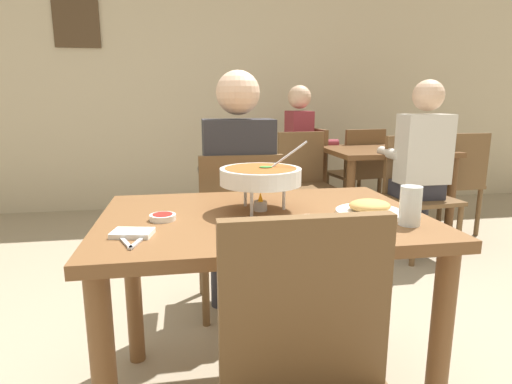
{
  "coord_description": "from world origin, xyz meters",
  "views": [
    {
      "loc": [
        -0.27,
        -1.44,
        1.16
      ],
      "look_at": [
        0.0,
        0.15,
        0.81
      ],
      "focal_mm": 29.44,
      "sensor_mm": 36.0,
      "label": 1
    }
  ],
  "objects_px": {
    "curry_bowl": "(260,177)",
    "patron_bg_middle": "(420,159)",
    "diner_main": "(238,181)",
    "sauce_dish": "(163,217)",
    "chair_bg_right": "(305,178)",
    "patron_bg_left": "(302,145)",
    "chair_diner_main": "(239,225)",
    "appetizer_plate": "(369,209)",
    "chair_bg_window": "(358,168)",
    "rice_plate": "(310,227)",
    "chair_bg_left": "(307,169)",
    "dining_table_main": "(263,246)",
    "drink_glass": "(410,208)",
    "chair_bg_middle": "(415,187)",
    "chair_bg_corner": "(455,177)",
    "dining_table_far": "(384,164)"
  },
  "relations": [
    {
      "from": "sauce_dish",
      "to": "drink_glass",
      "type": "relative_size",
      "value": 0.69
    },
    {
      "from": "patron_bg_middle",
      "to": "patron_bg_left",
      "type": "bearing_deg",
      "value": 117.34
    },
    {
      "from": "chair_diner_main",
      "to": "dining_table_main",
      "type": "bearing_deg",
      "value": -90.0
    },
    {
      "from": "curry_bowl",
      "to": "chair_bg_corner",
      "type": "height_order",
      "value": "curry_bowl"
    },
    {
      "from": "curry_bowl",
      "to": "patron_bg_middle",
      "type": "bearing_deg",
      "value": 42.75
    },
    {
      "from": "chair_bg_window",
      "to": "patron_bg_middle",
      "type": "xyz_separation_m",
      "value": [
        0.02,
        -1.06,
        0.24
      ]
    },
    {
      "from": "rice_plate",
      "to": "drink_glass",
      "type": "distance_m",
      "value": 0.35
    },
    {
      "from": "chair_bg_middle",
      "to": "chair_bg_window",
      "type": "relative_size",
      "value": 1.0
    },
    {
      "from": "diner_main",
      "to": "rice_plate",
      "type": "relative_size",
      "value": 5.46
    },
    {
      "from": "diner_main",
      "to": "drink_glass",
      "type": "bearing_deg",
      "value": -64.36
    },
    {
      "from": "chair_diner_main",
      "to": "chair_bg_window",
      "type": "bearing_deg",
      "value": 50.92
    },
    {
      "from": "curry_bowl",
      "to": "patron_bg_middle",
      "type": "relative_size",
      "value": 0.25
    },
    {
      "from": "rice_plate",
      "to": "patron_bg_middle",
      "type": "xyz_separation_m",
      "value": [
        1.34,
        1.63,
        -0.03
      ]
    },
    {
      "from": "dining_table_main",
      "to": "diner_main",
      "type": "height_order",
      "value": "diner_main"
    },
    {
      "from": "chair_diner_main",
      "to": "drink_glass",
      "type": "relative_size",
      "value": 6.92
    },
    {
      "from": "dining_table_main",
      "to": "curry_bowl",
      "type": "height_order",
      "value": "curry_bowl"
    },
    {
      "from": "chair_diner_main",
      "to": "drink_glass",
      "type": "distance_m",
      "value": 1.06
    },
    {
      "from": "appetizer_plate",
      "to": "patron_bg_left",
      "type": "xyz_separation_m",
      "value": [
        0.48,
        2.58,
        -0.03
      ]
    },
    {
      "from": "appetizer_plate",
      "to": "sauce_dish",
      "type": "relative_size",
      "value": 2.67
    },
    {
      "from": "rice_plate",
      "to": "dining_table_far",
      "type": "bearing_deg",
      "value": 58.55
    },
    {
      "from": "dining_table_main",
      "to": "patron_bg_left",
      "type": "height_order",
      "value": "patron_bg_left"
    },
    {
      "from": "curry_bowl",
      "to": "appetizer_plate",
      "type": "xyz_separation_m",
      "value": [
        0.38,
        -0.12,
        -0.11
      ]
    },
    {
      "from": "dining_table_far",
      "to": "patron_bg_middle",
      "type": "distance_m",
      "value": 0.58
    },
    {
      "from": "sauce_dish",
      "to": "diner_main",
      "type": "bearing_deg",
      "value": 64.5
    },
    {
      "from": "chair_bg_window",
      "to": "patron_bg_middle",
      "type": "bearing_deg",
      "value": -88.88
    },
    {
      "from": "patron_bg_left",
      "to": "chair_bg_left",
      "type": "bearing_deg",
      "value": -16.54
    },
    {
      "from": "curry_bowl",
      "to": "rice_plate",
      "type": "bearing_deg",
      "value": -70.72
    },
    {
      "from": "diner_main",
      "to": "curry_bowl",
      "type": "distance_m",
      "value": 0.69
    },
    {
      "from": "chair_bg_corner",
      "to": "chair_bg_window",
      "type": "bearing_deg",
      "value": 135.54
    },
    {
      "from": "chair_diner_main",
      "to": "diner_main",
      "type": "bearing_deg",
      "value": 90.0
    },
    {
      "from": "chair_diner_main",
      "to": "patron_bg_left",
      "type": "height_order",
      "value": "patron_bg_left"
    },
    {
      "from": "appetizer_plate",
      "to": "chair_bg_window",
      "type": "height_order",
      "value": "chair_bg_window"
    },
    {
      "from": "diner_main",
      "to": "chair_bg_window",
      "type": "height_order",
      "value": "diner_main"
    },
    {
      "from": "dining_table_far",
      "to": "chair_bg_corner",
      "type": "relative_size",
      "value": 1.11
    },
    {
      "from": "rice_plate",
      "to": "appetizer_plate",
      "type": "height_order",
      "value": "same"
    },
    {
      "from": "chair_diner_main",
      "to": "diner_main",
      "type": "xyz_separation_m",
      "value": [
        0.0,
        0.03,
        0.24
      ]
    },
    {
      "from": "diner_main",
      "to": "sauce_dish",
      "type": "height_order",
      "value": "diner_main"
    },
    {
      "from": "chair_bg_right",
      "to": "patron_bg_left",
      "type": "distance_m",
      "value": 0.56
    },
    {
      "from": "drink_glass",
      "to": "diner_main",
      "type": "bearing_deg",
      "value": 115.64
    },
    {
      "from": "rice_plate",
      "to": "chair_bg_left",
      "type": "xyz_separation_m",
      "value": [
        0.81,
        2.74,
        -0.27
      ]
    },
    {
      "from": "dining_table_far",
      "to": "chair_bg_corner",
      "type": "xyz_separation_m",
      "value": [
        0.61,
        -0.13,
        -0.11
      ]
    },
    {
      "from": "diner_main",
      "to": "drink_glass",
      "type": "xyz_separation_m",
      "value": [
        0.45,
        -0.94,
        0.07
      ]
    },
    {
      "from": "chair_diner_main",
      "to": "appetizer_plate",
      "type": "relative_size",
      "value": 3.75
    },
    {
      "from": "appetizer_plate",
      "to": "drink_glass",
      "type": "xyz_separation_m",
      "value": [
        0.07,
        -0.15,
        0.04
      ]
    },
    {
      "from": "appetizer_plate",
      "to": "patron_bg_left",
      "type": "height_order",
      "value": "patron_bg_left"
    },
    {
      "from": "chair_bg_middle",
      "to": "chair_bg_corner",
      "type": "xyz_separation_m",
      "value": [
        0.58,
        0.35,
        0.0
      ]
    },
    {
      "from": "dining_table_main",
      "to": "appetizer_plate",
      "type": "relative_size",
      "value": 4.81
    },
    {
      "from": "chair_bg_middle",
      "to": "chair_bg_corner",
      "type": "height_order",
      "value": "same"
    },
    {
      "from": "appetizer_plate",
      "to": "chair_bg_right",
      "type": "bearing_deg",
      "value": 79.94
    },
    {
      "from": "diner_main",
      "to": "patron_bg_middle",
      "type": "relative_size",
      "value": 1.0
    }
  ]
}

